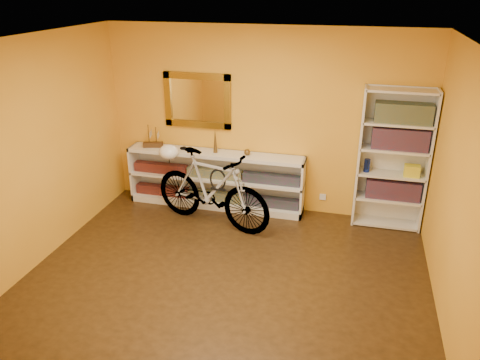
% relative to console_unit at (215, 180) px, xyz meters
% --- Properties ---
extents(floor, '(4.50, 4.00, 0.01)m').
position_rel_console_unit_xyz_m(floor, '(0.66, -1.81, -0.43)').
color(floor, black).
rests_on(floor, ground).
extents(ceiling, '(4.50, 4.00, 0.01)m').
position_rel_console_unit_xyz_m(ceiling, '(0.66, -1.81, 2.18)').
color(ceiling, silver).
rests_on(ceiling, ground).
extents(back_wall, '(4.50, 0.01, 2.60)m').
position_rel_console_unit_xyz_m(back_wall, '(0.66, 0.19, 0.88)').
color(back_wall, orange).
rests_on(back_wall, ground).
extents(left_wall, '(0.01, 4.00, 2.60)m').
position_rel_console_unit_xyz_m(left_wall, '(-1.59, -1.81, 0.88)').
color(left_wall, orange).
rests_on(left_wall, ground).
extents(right_wall, '(0.01, 4.00, 2.60)m').
position_rel_console_unit_xyz_m(right_wall, '(2.92, -1.81, 0.88)').
color(right_wall, orange).
rests_on(right_wall, ground).
extents(gilt_mirror, '(0.98, 0.06, 0.78)m').
position_rel_console_unit_xyz_m(gilt_mirror, '(-0.29, 0.15, 1.12)').
color(gilt_mirror, '#816217').
rests_on(gilt_mirror, back_wall).
extents(wall_socket, '(0.09, 0.02, 0.09)m').
position_rel_console_unit_xyz_m(wall_socket, '(1.56, 0.17, -0.17)').
color(wall_socket, silver).
rests_on(wall_socket, back_wall).
extents(console_unit, '(2.60, 0.35, 0.85)m').
position_rel_console_unit_xyz_m(console_unit, '(0.00, 0.00, 0.00)').
color(console_unit, silver).
rests_on(console_unit, floor).
extents(cd_row_lower, '(2.50, 0.13, 0.14)m').
position_rel_console_unit_xyz_m(cd_row_lower, '(-0.00, -0.02, -0.26)').
color(cd_row_lower, black).
rests_on(cd_row_lower, console_unit).
extents(cd_row_upper, '(2.50, 0.13, 0.14)m').
position_rel_console_unit_xyz_m(cd_row_upper, '(-0.00, -0.02, 0.11)').
color(cd_row_upper, navy).
rests_on(cd_row_upper, console_unit).
extents(model_ship, '(0.30, 0.18, 0.34)m').
position_rel_console_unit_xyz_m(model_ship, '(-0.95, 0.00, 0.59)').
color(model_ship, '#39220F').
rests_on(model_ship, console_unit).
extents(toy_car, '(0.00, 0.01, 0.00)m').
position_rel_console_unit_xyz_m(toy_car, '(-0.46, 0.00, 0.43)').
color(toy_car, black).
rests_on(toy_car, console_unit).
extents(bronze_ornament, '(0.06, 0.06, 0.36)m').
position_rel_console_unit_xyz_m(bronze_ornament, '(0.01, 0.00, 0.60)').
color(bronze_ornament, brown).
rests_on(bronze_ornament, console_unit).
extents(decorative_orb, '(0.09, 0.09, 0.09)m').
position_rel_console_unit_xyz_m(decorative_orb, '(0.48, 0.00, 0.47)').
color(decorative_orb, brown).
rests_on(decorative_orb, console_unit).
extents(bookcase, '(0.90, 0.30, 1.90)m').
position_rel_console_unit_xyz_m(bookcase, '(2.44, 0.03, 0.52)').
color(bookcase, silver).
rests_on(bookcase, floor).
extents(book_row_a, '(0.70, 0.22, 0.26)m').
position_rel_console_unit_xyz_m(book_row_a, '(2.49, 0.03, 0.12)').
color(book_row_a, maroon).
rests_on(book_row_a, bookcase).
extents(book_row_b, '(0.70, 0.22, 0.28)m').
position_rel_console_unit_xyz_m(book_row_b, '(2.49, 0.03, 0.83)').
color(book_row_b, maroon).
rests_on(book_row_b, bookcase).
extents(book_row_c, '(0.70, 0.22, 0.25)m').
position_rel_console_unit_xyz_m(book_row_c, '(2.49, 0.03, 1.16)').
color(book_row_c, '#1A515D').
rests_on(book_row_c, bookcase).
extents(travel_mug, '(0.08, 0.08, 0.18)m').
position_rel_console_unit_xyz_m(travel_mug, '(2.12, 0.01, 0.43)').
color(travel_mug, navy).
rests_on(travel_mug, bookcase).
extents(red_tin, '(0.16, 0.16, 0.16)m').
position_rel_console_unit_xyz_m(red_tin, '(2.24, 0.06, 1.12)').
color(red_tin, maroon).
rests_on(red_tin, bookcase).
extents(yellow_bag, '(0.20, 0.13, 0.15)m').
position_rel_console_unit_xyz_m(yellow_bag, '(2.69, -0.01, 0.42)').
color(yellow_bag, yellow).
rests_on(yellow_bag, bookcase).
extents(bicycle, '(0.94, 1.87, 1.07)m').
position_rel_console_unit_xyz_m(bicycle, '(0.12, -0.56, 0.11)').
color(bicycle, silver).
rests_on(bicycle, floor).
extents(helmet, '(0.27, 0.26, 0.21)m').
position_rel_console_unit_xyz_m(helmet, '(-0.55, -0.38, 0.51)').
color(helmet, white).
rests_on(helmet, bicycle).
extents(u_lock, '(0.22, 0.02, 0.22)m').
position_rel_console_unit_xyz_m(u_lock, '(0.22, -0.59, 0.27)').
color(u_lock, black).
rests_on(u_lock, bicycle).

